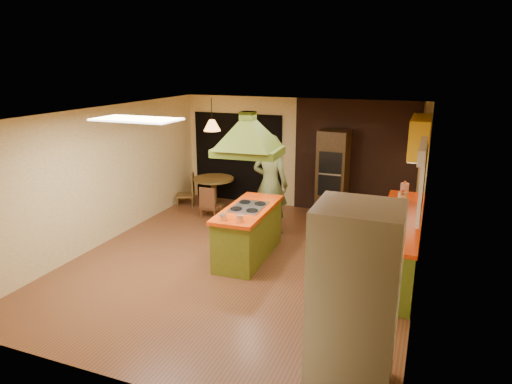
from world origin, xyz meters
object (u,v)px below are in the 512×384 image
at_px(refrigerator, 354,302).
at_px(wall_oven, 333,174).
at_px(canister_large, 404,189).
at_px(man, 270,184).
at_px(dining_table, 214,187).
at_px(kitchen_island, 248,232).

xyz_separation_m(refrigerator, wall_oven, (-1.37, 5.43, -0.06)).
distance_m(refrigerator, canister_large, 4.35).
bearing_deg(canister_large, refrigerator, -92.33).
height_order(refrigerator, canister_large, refrigerator).
bearing_deg(man, dining_table, -27.38).
xyz_separation_m(man, canister_large, (2.45, 0.41, 0.05)).
height_order(refrigerator, dining_table, refrigerator).
relative_size(dining_table, canister_large, 4.26).
bearing_deg(wall_oven, dining_table, -169.08).
distance_m(kitchen_island, man, 1.35).
bearing_deg(refrigerator, man, 119.49).
distance_m(refrigerator, wall_oven, 5.60).
relative_size(refrigerator, canister_large, 9.15).
distance_m(kitchen_island, dining_table, 2.94).
xyz_separation_m(man, wall_oven, (0.90, 1.49, -0.04)).
bearing_deg(kitchen_island, canister_large, 32.85).
relative_size(kitchen_island, wall_oven, 0.97).
height_order(man, refrigerator, refrigerator).
distance_m(man, dining_table, 2.12).
distance_m(wall_oven, dining_table, 2.73).
bearing_deg(man, kitchen_island, 96.34).
relative_size(kitchen_island, dining_table, 1.96).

